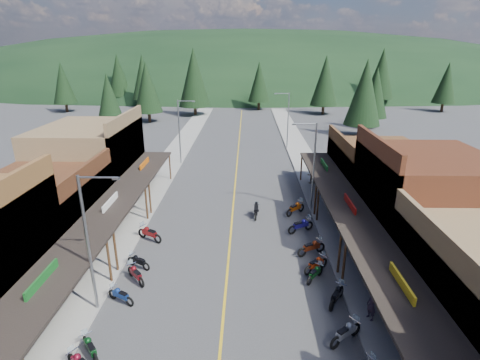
{
  "coord_description": "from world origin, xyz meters",
  "views": [
    {
      "loc": [
        1.23,
        -23.25,
        13.92
      ],
      "look_at": [
        0.66,
        7.56,
        3.0
      ],
      "focal_mm": 28.0,
      "sensor_mm": 36.0,
      "label": 1
    }
  ],
  "objects_px": {
    "bike_west_7": "(138,261)",
    "bike_east_5": "(337,295)",
    "streetlight_1": "(180,129)",
    "pine_0": "(63,83)",
    "pine_11": "(365,92)",
    "pine_8": "(109,98)",
    "rider_on_bike": "(256,211)",
    "pine_10": "(147,87)",
    "shop_west_3": "(92,161)",
    "bike_east_4": "(346,332)",
    "pine_2": "(194,78)",
    "bike_east_7": "(316,263)",
    "pine_1": "(143,77)",
    "bike_east_9": "(301,225)",
    "bike_east_8": "(312,247)",
    "pedestrian_east_a": "(372,306)",
    "pedestrian_east_b": "(311,175)",
    "shop_west_2": "(43,211)",
    "bike_east_10": "(295,207)",
    "streetlight_3": "(287,118)",
    "bike_west_4": "(90,347)",
    "pine_7": "(118,75)",
    "shop_east_3": "(376,172)",
    "bike_west_8": "(149,233)",
    "bike_west_5": "(121,295)",
    "pine_5": "(381,73)",
    "pine_4": "(325,81)",
    "pine_3": "(259,82)",
    "streetlight_0": "(90,239)",
    "pine_9": "(375,93)",
    "bike_west_6": "(136,273)",
    "pine_6": "(446,83)"
  },
  "relations": [
    {
      "from": "pine_10",
      "to": "bike_east_7",
      "type": "distance_m",
      "value": 57.45
    },
    {
      "from": "pine_8",
      "to": "pine_11",
      "type": "relative_size",
      "value": 0.81
    },
    {
      "from": "streetlight_3",
      "to": "bike_west_7",
      "type": "distance_m",
      "value": 34.47
    },
    {
      "from": "streetlight_0",
      "to": "bike_west_8",
      "type": "relative_size",
      "value": 3.46
    },
    {
      "from": "pine_8",
      "to": "rider_on_bike",
      "type": "relative_size",
      "value": 4.87
    },
    {
      "from": "pine_5",
      "to": "bike_west_4",
      "type": "bearing_deg",
      "value": -116.26
    },
    {
      "from": "pine_5",
      "to": "bike_west_8",
      "type": "xyz_separation_m",
      "value": [
        -40.13,
        -69.97,
        -7.33
      ]
    },
    {
      "from": "pine_11",
      "to": "bike_west_7",
      "type": "bearing_deg",
      "value": -123.15
    },
    {
      "from": "pine_11",
      "to": "bike_east_9",
      "type": "xyz_separation_m",
      "value": [
        -14.43,
        -34.36,
        -6.53
      ]
    },
    {
      "from": "shop_west_3",
      "to": "bike_west_4",
      "type": "bearing_deg",
      "value": -69.67
    },
    {
      "from": "pine_7",
      "to": "pine_10",
      "type": "distance_m",
      "value": 29.53
    },
    {
      "from": "pine_7",
      "to": "bike_east_10",
      "type": "xyz_separation_m",
      "value": [
        37.56,
        -68.95,
        -6.59
      ]
    },
    {
      "from": "bike_west_4",
      "to": "streetlight_1",
      "type": "bearing_deg",
      "value": 51.13
    },
    {
      "from": "pine_8",
      "to": "pedestrian_east_a",
      "type": "xyz_separation_m",
      "value": [
        29.93,
        -46.64,
        -4.98
      ]
    },
    {
      "from": "pine_1",
      "to": "pine_2",
      "type": "xyz_separation_m",
      "value": [
        14.0,
        -12.0,
        0.75
      ]
    },
    {
      "from": "bike_west_4",
      "to": "bike_west_7",
      "type": "distance_m",
      "value": 7.61
    },
    {
      "from": "pine_0",
      "to": "pine_10",
      "type": "height_order",
      "value": "pine_10"
    },
    {
      "from": "streetlight_1",
      "to": "bike_east_5",
      "type": "bearing_deg",
      "value": -63.79
    },
    {
      "from": "pine_2",
      "to": "bike_east_4",
      "type": "height_order",
      "value": "pine_2"
    },
    {
      "from": "streetlight_1",
      "to": "bike_east_9",
      "type": "relative_size",
      "value": 3.49
    },
    {
      "from": "bike_east_4",
      "to": "pine_4",
      "type": "bearing_deg",
      "value": 132.89
    },
    {
      "from": "bike_east_4",
      "to": "bike_east_8",
      "type": "distance_m",
      "value": 8.4
    },
    {
      "from": "pine_11",
      "to": "bike_west_7",
      "type": "relative_size",
      "value": 6.62
    },
    {
      "from": "bike_east_9",
      "to": "rider_on_bike",
      "type": "xyz_separation_m",
      "value": [
        -3.49,
        2.76,
        -0.04
      ]
    },
    {
      "from": "shop_west_2",
      "to": "pedestrian_east_a",
      "type": "xyz_separation_m",
      "value": [
        21.68,
        -8.34,
        -1.53
      ]
    },
    {
      "from": "pine_0",
      "to": "pine_11",
      "type": "height_order",
      "value": "pine_11"
    },
    {
      "from": "shop_west_3",
      "to": "bike_west_6",
      "type": "relative_size",
      "value": 5.2
    },
    {
      "from": "pine_8",
      "to": "bike_east_5",
      "type": "height_order",
      "value": "pine_8"
    },
    {
      "from": "bike_west_7",
      "to": "bike_east_5",
      "type": "height_order",
      "value": "bike_east_5"
    },
    {
      "from": "pine_9",
      "to": "bike_east_8",
      "type": "relative_size",
      "value": 4.85
    },
    {
      "from": "shop_east_3",
      "to": "pine_11",
      "type": "distance_m",
      "value": 27.81
    },
    {
      "from": "pine_0",
      "to": "bike_west_4",
      "type": "height_order",
      "value": "pine_0"
    },
    {
      "from": "streetlight_1",
      "to": "pine_2",
      "type": "xyz_separation_m",
      "value": [
        -3.05,
        36.0,
        3.53
      ]
    },
    {
      "from": "pine_3",
      "to": "pine_11",
      "type": "relative_size",
      "value": 0.89
    },
    {
      "from": "streetlight_1",
      "to": "pine_10",
      "type": "height_order",
      "value": "pine_10"
    },
    {
      "from": "shop_west_3",
      "to": "streetlight_0",
      "type": "height_order",
      "value": "shop_west_3"
    },
    {
      "from": "bike_west_8",
      "to": "bike_west_5",
      "type": "bearing_deg",
      "value": -147.1
    },
    {
      "from": "pine_4",
      "to": "pedestrian_east_a",
      "type": "relative_size",
      "value": 7.35
    },
    {
      "from": "streetlight_3",
      "to": "bike_west_7",
      "type": "bearing_deg",
      "value": -112.12
    },
    {
      "from": "shop_west_2",
      "to": "pine_7",
      "type": "relative_size",
      "value": 0.87
    },
    {
      "from": "shop_west_2",
      "to": "bike_east_10",
      "type": "height_order",
      "value": "shop_west_2"
    },
    {
      "from": "shop_west_3",
      "to": "pine_6",
      "type": "height_order",
      "value": "pine_6"
    },
    {
      "from": "shop_west_2",
      "to": "streetlight_0",
      "type": "xyz_separation_m",
      "value": [
        6.8,
        -7.7,
        1.93
      ]
    },
    {
      "from": "shop_west_3",
      "to": "bike_east_4",
      "type": "xyz_separation_m",
      "value": [
        20.0,
        -19.49,
        -2.9
      ]
    },
    {
      "from": "pedestrian_east_a",
      "to": "pedestrian_east_b",
      "type": "relative_size",
      "value": 0.94
    },
    {
      "from": "shop_west_3",
      "to": "bike_east_8",
      "type": "xyz_separation_m",
      "value": [
        19.65,
        -11.1,
        -2.88
      ]
    },
    {
      "from": "pine_8",
      "to": "shop_west_3",
      "type": "bearing_deg",
      "value": -74.03
    },
    {
      "from": "pine_9",
      "to": "bike_east_5",
      "type": "relative_size",
      "value": 5.17
    },
    {
      "from": "pine_5",
      "to": "bike_east_10",
      "type": "distance_m",
      "value": 71.28
    },
    {
      "from": "pine_7",
      "to": "shop_east_3",
      "type": "bearing_deg",
      "value": -54.73
    }
  ]
}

